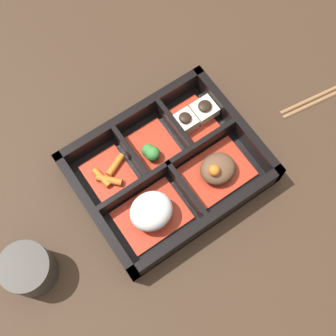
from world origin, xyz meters
TOP-DOWN VIEW (x-y plane):
  - ground_plane at (0.00, 0.00)m, footprint 3.00×3.00m
  - bento_base at (0.00, 0.00)m, footprint 0.29×0.23m
  - bento_rim at (-0.00, -0.00)m, footprint 0.29×0.23m
  - bowl_stew at (-0.06, 0.05)m, footprint 0.11×0.08m
  - bowl_rice at (0.06, 0.05)m, footprint 0.11×0.08m
  - bowl_tofu at (-0.09, -0.05)m, footprint 0.08×0.07m
  - bowl_greens at (0.00, -0.04)m, footprint 0.07×0.07m
  - bowl_carrots at (0.08, -0.05)m, footprint 0.07×0.07m
  - tea_cup at (0.26, 0.02)m, footprint 0.08×0.08m
  - chopsticks at (-0.33, 0.04)m, footprint 0.22×0.05m

SIDE VIEW (x-z plane):
  - ground_plane at x=0.00m, z-range 0.00..0.00m
  - chopsticks at x=-0.33m, z-range 0.00..0.01m
  - bento_base at x=0.00m, z-range 0.00..0.01m
  - bowl_carrots at x=0.08m, z-range 0.01..0.02m
  - bowl_greens at x=0.00m, z-range 0.01..0.04m
  - bowl_tofu at x=-0.09m, z-range 0.01..0.04m
  - bento_rim at x=0.00m, z-range 0.00..0.05m
  - bowl_stew at x=-0.06m, z-range 0.00..0.05m
  - tea_cup at x=0.26m, z-range 0.00..0.06m
  - bowl_rice at x=0.06m, z-range 0.01..0.06m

